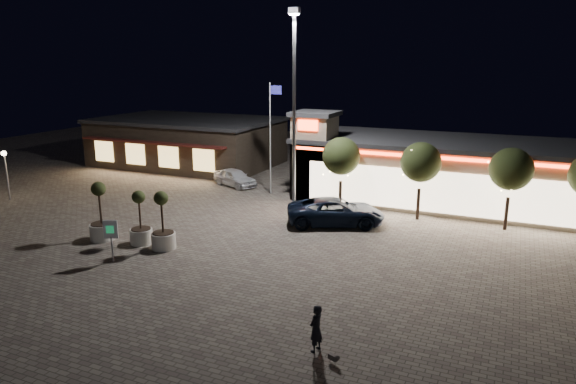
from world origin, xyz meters
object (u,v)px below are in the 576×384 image
at_px(white_sedan, 235,177).
at_px(planter_left, 141,227).
at_px(planter_mid, 101,222).
at_px(pickup_truck, 336,212).
at_px(valet_sign, 111,233).
at_px(pedestrian, 316,329).

distance_m(white_sedan, planter_left, 13.49).
height_order(planter_left, planter_mid, planter_mid).
bearing_deg(pickup_truck, planter_mid, 101.84).
distance_m(white_sedan, valet_sign, 16.18).
distance_m(white_sedan, planter_mid, 13.74).
bearing_deg(planter_left, pedestrian, -26.23).
distance_m(pickup_truck, planter_left, 11.14).
relative_size(pickup_truck, planter_mid, 1.77).
bearing_deg(planter_left, valet_sign, -80.62).
bearing_deg(pedestrian, planter_mid, -98.18).
xyz_separation_m(white_sedan, valet_sign, (2.33, -16.00, 0.79)).
height_order(pickup_truck, planter_mid, planter_mid).
xyz_separation_m(pickup_truck, pedestrian, (3.85, -13.34, 0.03)).
bearing_deg(planter_left, white_sedan, 98.08).
distance_m(pickup_truck, white_sedan, 11.96).
bearing_deg(valet_sign, planter_mid, 140.75).
bearing_deg(valet_sign, pickup_truck, 51.23).
bearing_deg(white_sedan, planter_mid, -159.07).
relative_size(planter_left, planter_mid, 0.90).
height_order(planter_left, valet_sign, planter_left).
distance_m(pedestrian, valet_sign, 12.32).
xyz_separation_m(white_sedan, planter_left, (1.90, -13.35, 0.22)).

